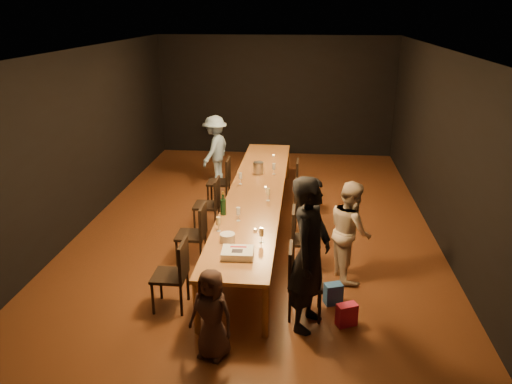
# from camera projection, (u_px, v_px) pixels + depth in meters

# --- Properties ---
(ground) EXTENTS (10.00, 10.00, 0.00)m
(ground) POSITION_uv_depth(u_px,v_px,m) (256.00, 231.00, 8.58)
(ground) COLOR #492512
(ground) RESTS_ON ground
(room_shell) EXTENTS (6.04, 10.04, 3.02)m
(room_shell) POSITION_uv_depth(u_px,v_px,m) (256.00, 112.00, 7.86)
(room_shell) COLOR black
(room_shell) RESTS_ON ground
(table) EXTENTS (0.90, 6.00, 0.75)m
(table) POSITION_uv_depth(u_px,v_px,m) (256.00, 193.00, 8.33)
(table) COLOR #94622B
(table) RESTS_ON ground
(chair_right_0) EXTENTS (0.42, 0.42, 0.93)m
(chair_right_0) POSITION_uv_depth(u_px,v_px,m) (305.00, 282.00, 6.10)
(chair_right_0) COLOR black
(chair_right_0) RESTS_ON ground
(chair_right_1) EXTENTS (0.42, 0.42, 0.93)m
(chair_right_1) POSITION_uv_depth(u_px,v_px,m) (306.00, 239.00, 7.22)
(chair_right_1) COLOR black
(chair_right_1) RESTS_ON ground
(chair_right_2) EXTENTS (0.42, 0.42, 0.93)m
(chair_right_2) POSITION_uv_depth(u_px,v_px,m) (307.00, 208.00, 8.34)
(chair_right_2) COLOR black
(chair_right_2) RESTS_ON ground
(chair_right_3) EXTENTS (0.42, 0.42, 0.93)m
(chair_right_3) POSITION_uv_depth(u_px,v_px,m) (307.00, 185.00, 9.46)
(chair_right_3) COLOR black
(chair_right_3) RESTS_ON ground
(chair_left_0) EXTENTS (0.42, 0.42, 0.93)m
(chair_left_0) POSITION_uv_depth(u_px,v_px,m) (170.00, 275.00, 6.26)
(chair_left_0) COLOR black
(chair_left_0) RESTS_ON ground
(chair_left_1) EXTENTS (0.42, 0.42, 0.93)m
(chair_left_1) POSITION_uv_depth(u_px,v_px,m) (191.00, 234.00, 7.38)
(chair_left_1) COLOR black
(chair_left_1) RESTS_ON ground
(chair_left_2) EXTENTS (0.42, 0.42, 0.93)m
(chair_left_2) POSITION_uv_depth(u_px,v_px,m) (207.00, 205.00, 8.50)
(chair_left_2) COLOR black
(chair_left_2) RESTS_ON ground
(chair_left_3) EXTENTS (0.42, 0.42, 0.93)m
(chair_left_3) POSITION_uv_depth(u_px,v_px,m) (219.00, 182.00, 9.62)
(chair_left_3) COLOR black
(chair_left_3) RESTS_ON ground
(woman_birthday) EXTENTS (0.66, 0.80, 1.89)m
(woman_birthday) POSITION_uv_depth(u_px,v_px,m) (310.00, 255.00, 5.74)
(woman_birthday) COLOR black
(woman_birthday) RESTS_ON ground
(woman_tan) EXTENTS (0.69, 0.80, 1.43)m
(woman_tan) POSITION_uv_depth(u_px,v_px,m) (350.00, 230.00, 6.91)
(woman_tan) COLOR beige
(woman_tan) RESTS_ON ground
(man_blue) EXTENTS (0.79, 1.06, 1.47)m
(man_blue) POSITION_uv_depth(u_px,v_px,m) (215.00, 149.00, 10.80)
(man_blue) COLOR #8BAFD7
(man_blue) RESTS_ON ground
(child) EXTENTS (0.59, 0.48, 1.05)m
(child) POSITION_uv_depth(u_px,v_px,m) (212.00, 314.00, 5.35)
(child) COLOR #3C2722
(child) RESTS_ON ground
(gift_bag_red) EXTENTS (0.27, 0.22, 0.29)m
(gift_bag_red) POSITION_uv_depth(u_px,v_px,m) (347.00, 315.00, 6.00)
(gift_bag_red) COLOR #D92049
(gift_bag_red) RESTS_ON ground
(gift_bag_blue) EXTENTS (0.26, 0.22, 0.28)m
(gift_bag_blue) POSITION_uv_depth(u_px,v_px,m) (333.00, 294.00, 6.45)
(gift_bag_blue) COLOR #224F96
(gift_bag_blue) RESTS_ON ground
(birthday_cake) EXTENTS (0.40, 0.33, 0.09)m
(birthday_cake) POSITION_uv_depth(u_px,v_px,m) (238.00, 253.00, 6.10)
(birthday_cake) COLOR white
(birthday_cake) RESTS_ON table
(plate_stack) EXTENTS (0.21, 0.21, 0.11)m
(plate_stack) POSITION_uv_depth(u_px,v_px,m) (227.00, 238.00, 6.48)
(plate_stack) COLOR white
(plate_stack) RESTS_ON table
(champagne_bottle) EXTENTS (0.10, 0.10, 0.36)m
(champagne_bottle) POSITION_uv_depth(u_px,v_px,m) (223.00, 203.00, 7.29)
(champagne_bottle) COLOR black
(champagne_bottle) RESTS_ON table
(ice_bucket) EXTENTS (0.22, 0.22, 0.21)m
(ice_bucket) POSITION_uv_depth(u_px,v_px,m) (258.00, 168.00, 9.16)
(ice_bucket) COLOR #AFB0B4
(ice_bucket) RESTS_ON table
(wineglass_0) EXTENTS (0.06, 0.06, 0.21)m
(wineglass_0) POSITION_uv_depth(u_px,v_px,m) (218.00, 224.00, 6.77)
(wineglass_0) COLOR beige
(wineglass_0) RESTS_ON table
(wineglass_1) EXTENTS (0.06, 0.06, 0.21)m
(wineglass_1) POSITION_uv_depth(u_px,v_px,m) (261.00, 235.00, 6.44)
(wineglass_1) COLOR beige
(wineglass_1) RESTS_ON table
(wineglass_2) EXTENTS (0.06, 0.06, 0.21)m
(wineglass_2) POSITION_uv_depth(u_px,v_px,m) (238.00, 214.00, 7.10)
(wineglass_2) COLOR silver
(wineglass_2) RESTS_ON table
(wineglass_3) EXTENTS (0.06, 0.06, 0.21)m
(wineglass_3) POSITION_uv_depth(u_px,v_px,m) (268.00, 195.00, 7.85)
(wineglass_3) COLOR beige
(wineglass_3) RESTS_ON table
(wineglass_4) EXTENTS (0.06, 0.06, 0.21)m
(wineglass_4) POSITION_uv_depth(u_px,v_px,m) (240.00, 179.00, 8.59)
(wineglass_4) COLOR silver
(wineglass_4) RESTS_ON table
(wineglass_5) EXTENTS (0.06, 0.06, 0.21)m
(wineglass_5) POSITION_uv_depth(u_px,v_px,m) (274.00, 169.00, 9.10)
(wineglass_5) COLOR silver
(wineglass_5) RESTS_ON table
(tealight_near) EXTENTS (0.05, 0.05, 0.03)m
(tealight_near) POSITION_uv_depth(u_px,v_px,m) (255.00, 230.00, 6.80)
(tealight_near) COLOR #B2B7B2
(tealight_near) RESTS_ON table
(tealight_mid) EXTENTS (0.05, 0.05, 0.03)m
(tealight_mid) POSITION_uv_depth(u_px,v_px,m) (266.00, 188.00, 8.40)
(tealight_mid) COLOR #B2B7B2
(tealight_mid) RESTS_ON table
(tealight_far) EXTENTS (0.05, 0.05, 0.03)m
(tealight_far) POSITION_uv_depth(u_px,v_px,m) (273.00, 156.00, 10.23)
(tealight_far) COLOR #B2B7B2
(tealight_far) RESTS_ON table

